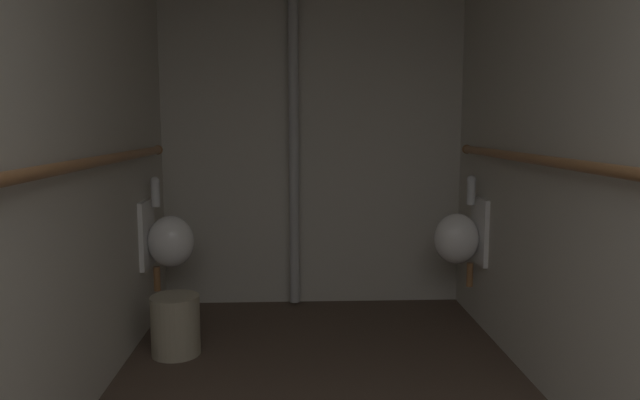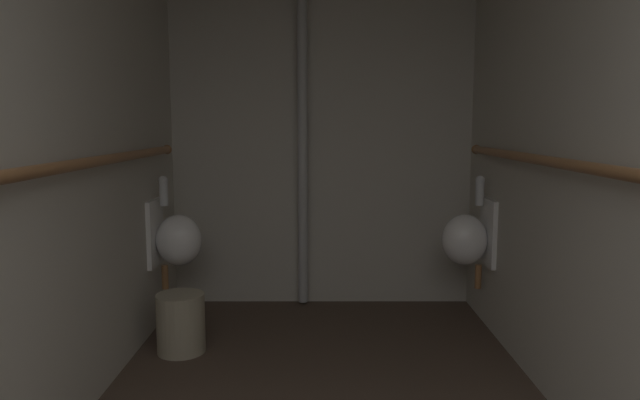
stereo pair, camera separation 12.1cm
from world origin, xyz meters
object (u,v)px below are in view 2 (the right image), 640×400
Objects in this scene: waste_bin at (179,323)px; urinal_left_mid at (174,239)px; urinal_right_mid at (466,238)px; standpipe_back_wall at (301,133)px.

urinal_left_mid is at bearing 106.22° from waste_bin.
urinal_right_mid reaches higher than waste_bin.
standpipe_back_wall reaches higher than waste_bin.
waste_bin is at bearing -127.68° from standpipe_back_wall.
urinal_right_mid is at bearing 13.49° from waste_bin.
urinal_left_mid is 2.13× the size of waste_bin.
waste_bin is (-0.70, -0.91, -1.11)m from standpipe_back_wall.
urinal_right_mid is 2.13× the size of waste_bin.
standpipe_back_wall is at bearing 30.78° from urinal_left_mid.
urinal_left_mid is 1.93m from urinal_right_mid.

